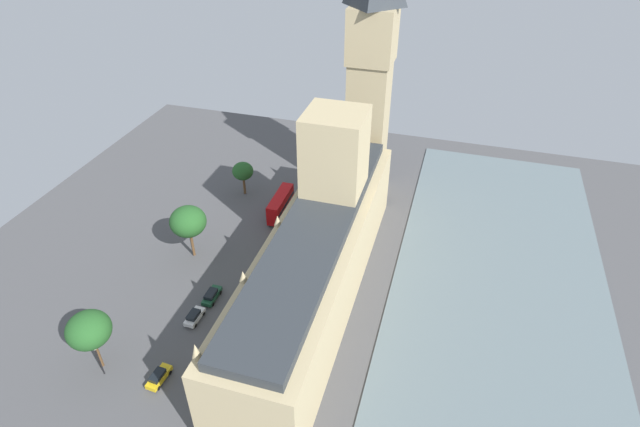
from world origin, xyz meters
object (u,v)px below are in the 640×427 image
Objects in this scene: plane_tree_by_river_gate at (243,171)px; pedestrian_opposite_hall at (216,366)px; street_lamp_midblock at (190,239)px; plane_tree_near_tower at (89,330)px; car_yellow_cab_corner at (159,377)px; car_dark_green_under_trees at (212,295)px; double_decker_bus_kerbside at (280,204)px; plane_tree_trailing at (188,222)px; car_white_far_end at (194,316)px; parliament_building at (319,248)px; street_lamp_leading at (97,355)px; clock_tower at (371,65)px.

pedestrian_opposite_hall is at bearing 108.30° from plane_tree_by_river_gate.
plane_tree_near_tower is at bearing 88.32° from street_lamp_midblock.
car_dark_green_under_trees is at bearing 94.26° from car_yellow_cab_corner.
double_decker_bus_kerbside is 21.48m from plane_tree_trailing.
parliament_building is at bearing 39.26° from car_white_far_end.
plane_tree_near_tower is (26.55, 25.55, -1.10)m from parliament_building.
street_lamp_midblock is at bearing 56.17° from double_decker_bus_kerbside.
parliament_building is 20.46m from car_dark_green_under_trees.
car_dark_green_under_trees is 0.43× the size of plane_tree_trailing.
double_decker_bus_kerbside is at bearing -53.25° from parliament_building.
plane_tree_near_tower is (16.70, 4.33, 7.13)m from pedestrian_opposite_hall.
parliament_building is 24.79m from pedestrian_opposite_hall.
street_lamp_midblock is at bearing 88.04° from plane_tree_by_river_gate.
car_dark_green_under_trees is 34.00m from plane_tree_by_river_gate.
plane_tree_near_tower is 4.00m from street_lamp_leading.
car_dark_green_under_trees is at bearing 85.98° from car_white_far_end.
street_lamp_midblock is (0.79, 23.04, -1.80)m from plane_tree_by_river_gate.
plane_tree_trailing is (8.83, -27.15, 7.04)m from car_yellow_cab_corner.
double_decker_bus_kerbside is 32.71m from car_white_far_end.
car_yellow_cab_corner is at bearing -85.03° from car_white_far_end.
plane_tree_by_river_gate is at bearing 103.09° from car_yellow_cab_corner.
clock_tower is (-0.52, -33.70, 20.10)m from parliament_building.
clock_tower is at bearing 70.90° from car_white_far_end.
parliament_building reaches higher than double_decker_bus_kerbside.
pedestrian_opposite_hall is (-7.00, -4.25, -0.21)m from car_yellow_cab_corner.
double_decker_bus_kerbside is 1.00× the size of plane_tree_near_tower.
street_lamp_midblock is at bearing -3.31° from parliament_building.
car_yellow_cab_corner is 11.93m from plane_tree_near_tower.
street_lamp_leading is (8.38, 18.57, 3.29)m from car_dark_green_under_trees.
plane_tree_by_river_gate reaches higher than car_dark_green_under_trees.
pedestrian_opposite_hall is at bearing 95.51° from double_decker_bus_kerbside.
street_lamp_leading is at bearing 123.50° from pedestrian_opposite_hall.
plane_tree_by_river_gate is at bearing -44.49° from parliament_building.
plane_tree_by_river_gate is (24.97, -24.53, -3.14)m from parliament_building.
plane_tree_trailing is at bearing -113.35° from street_lamp_midblock.
car_yellow_cab_corner is (16.84, 25.47, -8.03)m from parliament_building.
plane_tree_trailing reaches higher than plane_tree_by_river_gate.
street_lamp_midblock reaches higher than car_yellow_cab_corner.
street_lamp_leading is (-0.33, 28.41, -3.74)m from plane_tree_trailing.
street_lamp_leading is 1.06× the size of street_lamp_midblock.
parliament_building is 10.92× the size of street_lamp_midblock.
car_white_far_end is at bearing 101.14° from plane_tree_by_river_gate.
parliament_building is 37.13m from street_lamp_leading.
car_dark_green_under_trees reaches higher than pedestrian_opposite_hall.
car_white_far_end is at bearing 96.98° from car_yellow_cab_corner.
car_dark_green_under_trees is 20.63m from street_lamp_leading.
double_decker_bus_kerbside is 44.69m from car_yellow_cab_corner.
street_lamp_midblock reaches higher than double_decker_bus_kerbside.
car_yellow_cab_corner is at bearing 108.01° from plane_tree_trailing.
plane_tree_trailing is at bearing 88.24° from plane_tree_by_river_gate.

